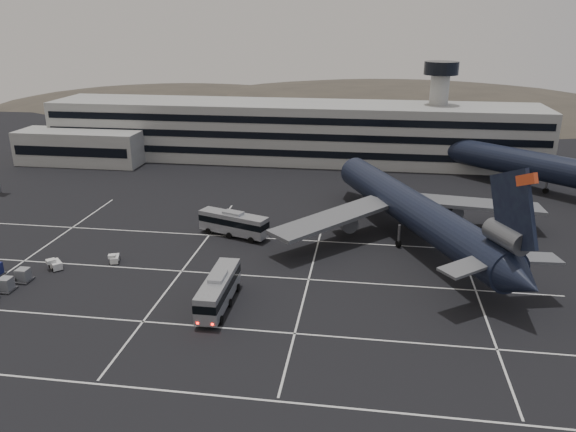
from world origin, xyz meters
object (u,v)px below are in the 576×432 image
object	(u,v)px
trijet_main	(415,210)
bus_far	(233,223)
bus_near	(218,289)
tug_a	(115,259)

from	to	relation	value
trijet_main	bus_far	distance (m)	28.88
bus_near	bus_far	size ratio (longest dim) A/B	1.00
bus_far	tug_a	distance (m)	19.51
tug_a	bus_near	bearing A→B (deg)	-48.17
trijet_main	bus_far	world-z (taller)	trijet_main
trijet_main	bus_near	world-z (taller)	trijet_main
trijet_main	bus_far	size ratio (longest dim) A/B	4.49
trijet_main	bus_near	bearing A→B (deg)	-159.31
bus_near	bus_far	distance (m)	23.57
bus_near	bus_far	bearing A→B (deg)	99.28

